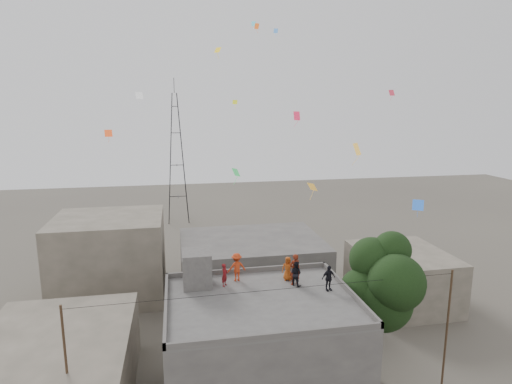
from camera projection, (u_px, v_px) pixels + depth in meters
main_building at (261, 352)px, 23.25m from camera, size 10.00×8.00×6.10m
parapet at (261, 297)px, 22.62m from camera, size 10.00×8.00×0.30m
stair_head_box at (197, 268)px, 24.37m from camera, size 1.60×1.80×2.00m
neighbor_west at (56, 370)px, 23.37m from camera, size 8.00×10.00×4.00m
neighbor_north at (251, 266)px, 37.21m from camera, size 12.00×9.00×5.00m
neighbor_northwest at (110, 257)px, 36.74m from camera, size 9.00×8.00×7.00m
neighbor_east at (402, 277)px, 35.60m from camera, size 7.00×8.00×4.40m
tree at (384, 285)px, 24.57m from camera, size 4.90×4.60×9.10m
utility_line at (275, 351)px, 21.98m from camera, size 20.12×0.62×7.40m
transmission_tower at (177, 158)px, 59.87m from camera, size 2.97×2.97×20.01m
person_red_adult at (295, 269)px, 24.46m from camera, size 0.75×0.57×1.84m
person_orange_child at (288, 268)px, 25.14m from camera, size 0.79×0.61×1.43m
person_dark_child at (296, 273)px, 24.37m from camera, size 0.88×0.89×1.44m
person_dark_adult at (329, 278)px, 23.71m from camera, size 0.91×0.54×1.45m
person_orange_adult at (237, 267)px, 25.01m from camera, size 1.17×0.78×1.68m
person_red_child at (225, 275)px, 24.33m from camera, size 0.52×0.57×1.32m
kites at (273, 115)px, 26.04m from camera, size 21.62×15.45×12.41m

